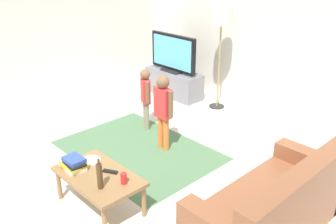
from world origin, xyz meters
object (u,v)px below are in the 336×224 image
bottle (100,176)px  plate (91,160)px  child_near_tv (146,94)px  coffee_table (99,178)px  child_center (163,106)px  tv_stand (174,83)px  couch (276,211)px  tv_remote (110,172)px  soda_can (124,178)px  tv (173,53)px  floor_lamp (221,22)px  book_stack (74,164)px

bottle → plate: (-0.52, 0.22, -0.14)m
child_near_tv → plate: size_ratio=4.46×
child_near_tv → bottle: 2.29m
coffee_table → child_center: bearing=109.3°
tv_stand → child_near_tv: (0.76, -1.36, 0.35)m
child_near_tv → child_center: size_ratio=0.89×
couch → child_near_tv: bearing=166.1°
child_center → plate: 1.35m
child_center → tv_remote: bearing=-67.1°
bottle → couch: bearing=39.9°
coffee_table → soda_can: soda_can is taller
tv → child_center: (1.45, -1.61, -0.19)m
coffee_table → plate: bearing=161.5°
tv_stand → coffee_table: tv_stand is taller
floor_lamp → tv_remote: 3.43m
tv_stand → book_stack: bearing=-62.3°
tv → soda_can: 3.72m
coffee_table → tv_stand: bearing=122.6°
couch → child_near_tv: (-2.75, 0.68, 0.30)m
couch → plate: size_ratio=8.18×
bottle → floor_lamp: bearing=109.7°
child_near_tv → child_center: 0.74m
child_near_tv → book_stack: bearing=-63.5°
plate → tv_remote: bearing=3.3°
floor_lamp → book_stack: 3.55m
floor_lamp → book_stack: (0.68, -3.32, -1.06)m
tv_stand → child_near_tv: size_ratio=1.22×
couch → soda_can: size_ratio=15.00×
couch → child_center: bearing=168.7°
tv_stand → couch: couch is taller
floor_lamp → tv: bearing=-170.0°
tv_remote → plate: plate is taller
soda_can → plate: (-0.62, 0.00, -0.05)m
tv_remote → soda_can: 0.28m
couch → child_near_tv: size_ratio=1.83×
book_stack → tv_remote: (0.33, 0.24, -0.05)m
tv_stand → child_center: bearing=-48.4°
tv_stand → floor_lamp: floor_lamp is taller
child_center → coffee_table: size_ratio=1.10×
child_near_tv → tv_stand: bearing=119.2°
child_center → soda_can: child_center is taller
tv_stand → floor_lamp: size_ratio=0.67×
tv → couch: tv is taller
couch → plate: couch is taller
book_stack → bottle: bearing=0.5°
tv → bottle: 3.83m
floor_lamp → child_near_tv: floor_lamp is taller
child_near_tv → tv_remote: size_ratio=5.77×
tv_remote → bottle: bearing=-83.4°
couch → bottle: 1.78m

